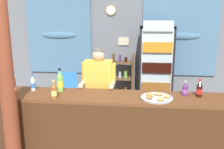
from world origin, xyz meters
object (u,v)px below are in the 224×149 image
timber_post (7,84)px  pastry_tray (157,98)px  soda_bottle_grape_soda (185,89)px  shopkeeper (99,85)px  soda_bottle_cola (199,89)px  soda_bottle_lime_soda (60,81)px  drink_fridge (156,65)px  soda_bottle_iced_tea (54,91)px  stall_counter (105,125)px  banana_bunch (6,84)px  bottle_shelf_rack (123,80)px  soda_bottle_water (33,84)px  plastic_lawn_chair (68,90)px

timber_post → pastry_tray: bearing=11.1°
soda_bottle_grape_soda → pastry_tray: soda_bottle_grape_soda is taller
shopkeeper → soda_bottle_cola: bearing=-17.5°
soda_bottle_lime_soda → pastry_tray: 1.39m
drink_fridge → soda_bottle_iced_tea: size_ratio=7.73×
stall_counter → timber_post: bearing=-164.6°
stall_counter → banana_bunch: 1.62m
shopkeeper → soda_bottle_grape_soda: shopkeeper is taller
soda_bottle_cola → soda_bottle_grape_soda: (-0.18, 0.03, -0.02)m
drink_fridge → bottle_shelf_rack: bearing=156.4°
soda_bottle_iced_tea → soda_bottle_grape_soda: soda_bottle_iced_tea is taller
bottle_shelf_rack → soda_bottle_grape_soda: bearing=-64.8°
soda_bottle_cola → soda_bottle_grape_soda: bearing=171.0°
drink_fridge → soda_bottle_water: 2.58m
stall_counter → banana_bunch: (-1.54, 0.29, 0.44)m
soda_bottle_iced_tea → soda_bottle_cola: size_ratio=1.04×
soda_bottle_grape_soda → soda_bottle_water: size_ratio=0.85×
soda_bottle_iced_tea → pastry_tray: bearing=5.9°
soda_bottle_iced_tea → stall_counter: bearing=8.4°
drink_fridge → banana_bunch: size_ratio=7.38×
drink_fridge → plastic_lawn_chair: (-1.88, -0.08, -0.58)m
plastic_lawn_chair → soda_bottle_lime_soda: 1.84m
soda_bottle_iced_tea → timber_post: bearing=-156.2°
stall_counter → soda_bottle_cola: soda_bottle_cola is taller
timber_post → plastic_lawn_chair: bearing=88.3°
drink_fridge → soda_bottle_iced_tea: bearing=-124.4°
soda_bottle_iced_tea → soda_bottle_cola: 1.92m
bottle_shelf_rack → soda_bottle_grape_soda: bottle_shelf_rack is taller
drink_fridge → pastry_tray: bearing=-93.2°
stall_counter → plastic_lawn_chair: 2.22m
timber_post → banana_bunch: (-0.38, 0.61, -0.19)m
shopkeeper → soda_bottle_grape_soda: size_ratio=7.60×
shopkeeper → soda_bottle_water: shopkeeper is taller
shopkeeper → soda_bottle_cola: size_ratio=6.38×
bottle_shelf_rack → timber_post: bearing=-115.2°
soda_bottle_iced_tea → soda_bottle_grape_soda: bearing=10.7°
timber_post → shopkeeper: bearing=45.1°
shopkeeper → soda_bottle_grape_soda: bearing=-18.6°
stall_counter → soda_bottle_iced_tea: bearing=-171.6°
plastic_lawn_chair → soda_bottle_water: 1.80m
stall_counter → bottle_shelf_rack: bearing=87.9°
timber_post → soda_bottle_cola: size_ratio=10.61×
soda_bottle_iced_tea → soda_bottle_water: soda_bottle_iced_tea is taller
plastic_lawn_chair → soda_bottle_water: soda_bottle_water is taller
plastic_lawn_chair → soda_bottle_lime_soda: soda_bottle_lime_soda is taller
shopkeeper → soda_bottle_cola: (1.44, -0.45, 0.11)m
drink_fridge → soda_bottle_lime_soda: (-1.47, -1.75, 0.07)m
shopkeeper → soda_bottle_water: (-0.90, -0.42, 0.11)m
soda_bottle_grape_soda → pastry_tray: bearing=-154.3°
shopkeeper → bottle_shelf_rack: bearing=80.7°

